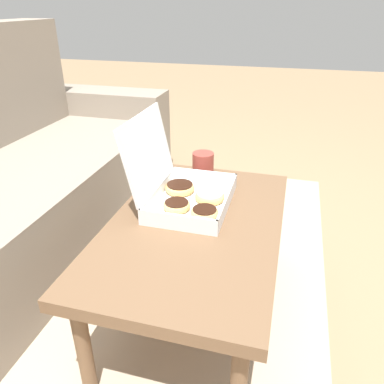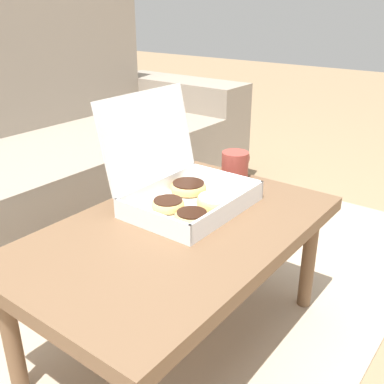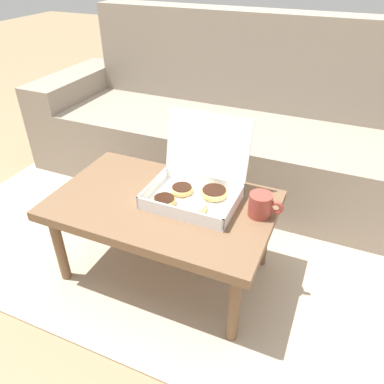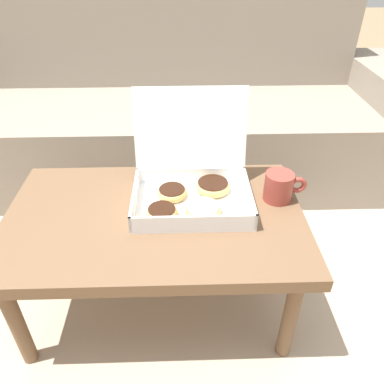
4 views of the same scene
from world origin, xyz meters
name	(u,v)px [view 1 (image 1 of 4)]	position (x,y,z in m)	size (l,w,h in m)	color
ground_plane	(159,304)	(0.00, 0.00, 0.00)	(12.00, 12.00, 0.00)	#937756
area_rug	(89,289)	(0.00, 0.30, 0.01)	(2.57, 1.85, 0.01)	tan
coffee_table	(195,233)	(0.00, -0.14, 0.35)	(0.90, 0.56, 0.39)	brown
pastry_box	(184,190)	(0.11, -0.07, 0.45)	(0.36, 0.32, 0.31)	white
coffee_mug	(203,163)	(0.39, -0.08, 0.44)	(0.13, 0.09, 0.09)	#993D33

